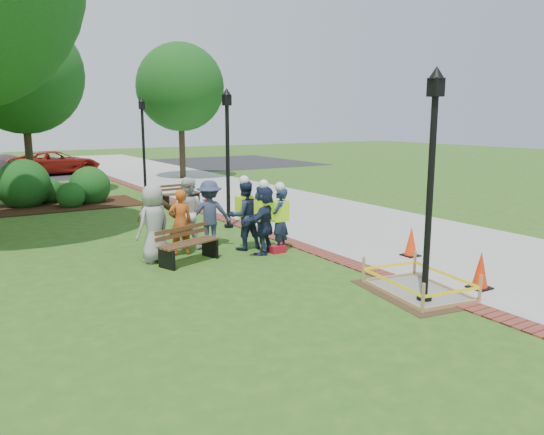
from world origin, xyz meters
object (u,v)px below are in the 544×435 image
cone_front (480,271)px  hivis_worker_c (244,213)px  bench_near (189,252)px  lamp_near (431,169)px  hivis_worker_a (264,217)px  wet_concrete_pad (418,281)px  hivis_worker_b (280,217)px

cone_front → hivis_worker_c: size_ratio=0.41×
bench_near → lamp_near: lamp_near is taller
hivis_worker_a → wet_concrete_pad: bearing=-76.7°
cone_front → hivis_worker_a: 5.26m
hivis_worker_a → hivis_worker_c: hivis_worker_c is taller
wet_concrete_pad → lamp_near: size_ratio=0.59×
hivis_worker_a → hivis_worker_b: (0.42, -0.09, -0.03)m
hivis_worker_c → cone_front: bearing=-65.7°
wet_concrete_pad → bench_near: bench_near is taller
wet_concrete_pad → bench_near: size_ratio=1.53×
hivis_worker_a → hivis_worker_b: hivis_worker_a is taller
wet_concrete_pad → hivis_worker_b: size_ratio=1.41×
cone_front → hivis_worker_b: bearing=110.8°
lamp_near → wet_concrete_pad: bearing=55.4°
cone_front → lamp_near: (-1.49, 0.07, 2.10)m
lamp_near → hivis_worker_c: 5.58m
wet_concrete_pad → hivis_worker_c: hivis_worker_c is taller
bench_near → cone_front: (4.17, -4.90, 0.11)m
hivis_worker_a → hivis_worker_b: size_ratio=1.04×
wet_concrete_pad → bench_near: 5.30m
hivis_worker_b → wet_concrete_pad: bearing=-82.1°
lamp_near → hivis_worker_b: (-0.28, 4.59, -1.58)m
bench_near → hivis_worker_a: (1.97, -0.15, 0.66)m
lamp_near → hivis_worker_b: lamp_near is taller
hivis_worker_b → hivis_worker_c: bearing=132.9°
lamp_near → hivis_worker_c: size_ratio=2.20×
bench_near → hivis_worker_c: bearing=14.6°
cone_front → hivis_worker_c: hivis_worker_c is taller
wet_concrete_pad → cone_front: (1.19, -0.51, 0.14)m
bench_near → lamp_near: size_ratio=0.39×
cone_front → lamp_near: lamp_near is taller
wet_concrete_pad → lamp_near: (-0.30, -0.44, 2.25)m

